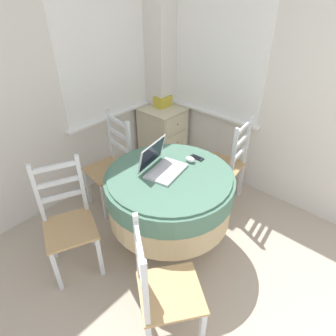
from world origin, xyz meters
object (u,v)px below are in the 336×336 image
at_px(laptop, 161,165).
at_px(dining_chair_near_back_window, 112,166).
at_px(computer_mouse, 190,159).
at_px(corner_cabinet, 163,135).
at_px(dining_chair_left_flank, 69,223).
at_px(cell_phone, 197,158).
at_px(dining_chair_near_right_window, 226,165).
at_px(round_dining_table, 169,192).
at_px(storage_box, 163,101).
at_px(dining_chair_camera_near, 163,292).

height_order(laptop, dining_chair_near_back_window, laptop).
xyz_separation_m(computer_mouse, corner_cabinet, (0.75, 1.01, -0.42)).
distance_m(computer_mouse, corner_cabinet, 1.33).
bearing_deg(dining_chair_near_back_window, dining_chair_left_flank, -153.08).
height_order(cell_phone, dining_chair_near_right_window, dining_chair_near_right_window).
bearing_deg(dining_chair_near_right_window, round_dining_table, 177.48).
height_order(laptop, storage_box, laptop).
bearing_deg(storage_box, dining_chair_camera_near, -137.54).
height_order(dining_chair_left_flank, storage_box, dining_chair_left_flank).
xyz_separation_m(dining_chair_camera_near, dining_chair_left_flank, (-0.05, 0.98, 0.00)).
xyz_separation_m(round_dining_table, dining_chair_near_right_window, (0.84, -0.04, -0.12)).
bearing_deg(round_dining_table, computer_mouse, -1.62).
xyz_separation_m(laptop, corner_cabinet, (1.01, 0.92, -0.44)).
bearing_deg(dining_chair_near_back_window, cell_phone, -70.48).
bearing_deg(dining_chair_left_flank, computer_mouse, -24.95).
bearing_deg(dining_chair_near_right_window, corner_cabinet, 80.84).
bearing_deg(dining_chair_left_flank, dining_chair_near_back_window, 26.92).
distance_m(round_dining_table, storage_box, 1.50).
bearing_deg(computer_mouse, dining_chair_near_right_window, -2.91).
distance_m(dining_chair_near_back_window, dining_chair_near_right_window, 1.18).
bearing_deg(laptop, dining_chair_left_flank, 153.41).
height_order(cell_phone, dining_chair_near_back_window, dining_chair_near_back_window).
relative_size(computer_mouse, dining_chair_near_back_window, 0.09).
distance_m(dining_chair_camera_near, dining_chair_left_flank, 0.98).
bearing_deg(corner_cabinet, computer_mouse, -126.65).
relative_size(dining_chair_left_flank, storage_box, 5.03).
height_order(round_dining_table, corner_cabinet, round_dining_table).
bearing_deg(cell_phone, laptop, 163.14).
bearing_deg(round_dining_table, dining_chair_near_back_window, 86.98).
distance_m(laptop, dining_chair_left_flank, 0.88).
relative_size(round_dining_table, dining_chair_near_right_window, 1.08).
bearing_deg(computer_mouse, storage_box, 52.76).
bearing_deg(round_dining_table, dining_chair_left_flank, 148.05).
xyz_separation_m(dining_chair_left_flank, storage_box, (1.77, 0.60, 0.35)).
relative_size(dining_chair_near_right_window, storage_box, 5.03).
bearing_deg(dining_chair_left_flank, storage_box, 18.60).
bearing_deg(corner_cabinet, dining_chair_camera_near, -137.49).
distance_m(dining_chair_near_back_window, storage_box, 1.10).
relative_size(laptop, corner_cabinet, 0.52).
relative_size(laptop, cell_phone, 3.13).
distance_m(dining_chair_left_flank, corner_cabinet, 1.82).
bearing_deg(dining_chair_camera_near, dining_chair_near_back_window, 62.61).
bearing_deg(storage_box, dining_chair_near_right_window, -101.20).
relative_size(round_dining_table, dining_chair_near_back_window, 1.08).
height_order(round_dining_table, dining_chair_left_flank, dining_chair_left_flank).
bearing_deg(laptop, corner_cabinet, 42.07).
distance_m(laptop, computer_mouse, 0.28).
xyz_separation_m(laptop, computer_mouse, (0.26, -0.10, -0.03)).
relative_size(dining_chair_near_right_window, corner_cabinet, 1.32).
bearing_deg(computer_mouse, corner_cabinet, 53.35).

